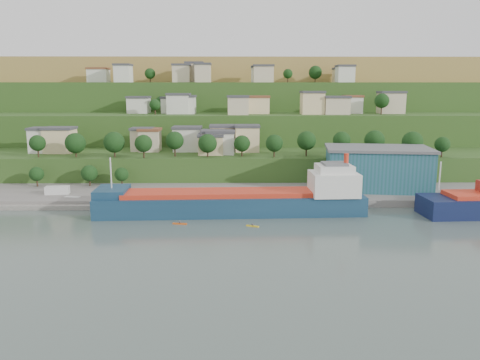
{
  "coord_description": "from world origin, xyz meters",
  "views": [
    {
      "loc": [
        -1.43,
        -109.31,
        32.02
      ],
      "look_at": [
        -0.11,
        15.0,
        7.84
      ],
      "focal_mm": 35.0,
      "sensor_mm": 36.0,
      "label": 1
    }
  ],
  "objects_px": {
    "warehouse": "(377,168)",
    "cargo_ship_near": "(239,203)",
    "kayak_orange": "(180,223)",
    "caravan": "(57,191)"
  },
  "relations": [
    {
      "from": "warehouse",
      "to": "cargo_ship_near",
      "type": "bearing_deg",
      "value": -145.33
    },
    {
      "from": "cargo_ship_near",
      "to": "warehouse",
      "type": "bearing_deg",
      "value": 24.86
    },
    {
      "from": "cargo_ship_near",
      "to": "kayak_orange",
      "type": "height_order",
      "value": "cargo_ship_near"
    },
    {
      "from": "cargo_ship_near",
      "to": "warehouse",
      "type": "height_order",
      "value": "cargo_ship_near"
    },
    {
      "from": "cargo_ship_near",
      "to": "caravan",
      "type": "distance_m",
      "value": 55.07
    },
    {
      "from": "caravan",
      "to": "kayak_orange",
      "type": "xyz_separation_m",
      "value": [
        38.47,
        -24.71,
        -2.48
      ]
    },
    {
      "from": "caravan",
      "to": "kayak_orange",
      "type": "bearing_deg",
      "value": -39.67
    },
    {
      "from": "cargo_ship_near",
      "to": "kayak_orange",
      "type": "relative_size",
      "value": 19.7
    },
    {
      "from": "kayak_orange",
      "to": "warehouse",
      "type": "bearing_deg",
      "value": 38.12
    },
    {
      "from": "cargo_ship_near",
      "to": "kayak_orange",
      "type": "distance_m",
      "value": 17.59
    }
  ]
}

